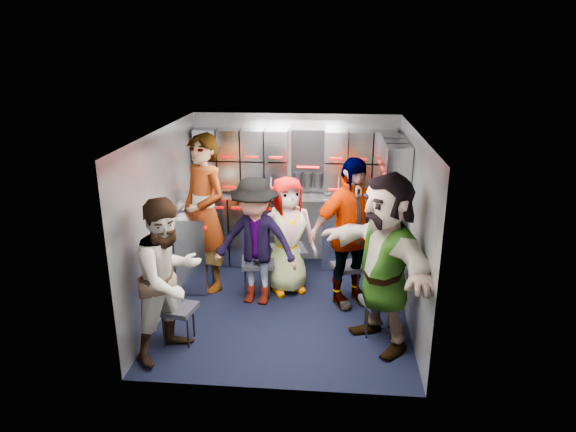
# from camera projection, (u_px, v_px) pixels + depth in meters

# --- Properties ---
(floor) EXTENTS (3.00, 3.00, 0.00)m
(floor) POSITION_uv_depth(u_px,v_px,m) (285.00, 308.00, 6.11)
(floor) COLOR black
(floor) RESTS_ON ground
(wall_back) EXTENTS (2.80, 0.04, 2.10)m
(wall_back) POSITION_uv_depth(u_px,v_px,m) (295.00, 189.00, 7.18)
(wall_back) COLOR gray
(wall_back) RESTS_ON ground
(wall_left) EXTENTS (0.04, 3.00, 2.10)m
(wall_left) POSITION_uv_depth(u_px,v_px,m) (164.00, 222.00, 5.88)
(wall_left) COLOR gray
(wall_left) RESTS_ON ground
(wall_right) EXTENTS (0.04, 3.00, 2.10)m
(wall_right) POSITION_uv_depth(u_px,v_px,m) (412.00, 229.00, 5.65)
(wall_right) COLOR gray
(wall_right) RESTS_ON ground
(ceiling) EXTENTS (2.80, 3.00, 0.02)m
(ceiling) POSITION_uv_depth(u_px,v_px,m) (285.00, 132.00, 5.43)
(ceiling) COLOR silver
(ceiling) RESTS_ON wall_back
(cart_bank_back) EXTENTS (2.68, 0.38, 0.99)m
(cart_bank_back) POSITION_uv_depth(u_px,v_px,m) (294.00, 231.00, 7.16)
(cart_bank_back) COLOR #969BA5
(cart_bank_back) RESTS_ON ground
(cart_bank_left) EXTENTS (0.38, 0.76, 0.99)m
(cart_bank_left) POSITION_uv_depth(u_px,v_px,m) (197.00, 248.00, 6.57)
(cart_bank_left) COLOR #969BA5
(cart_bank_left) RESTS_ON ground
(counter) EXTENTS (2.68, 0.42, 0.03)m
(counter) POSITION_uv_depth(u_px,v_px,m) (294.00, 196.00, 6.99)
(counter) COLOR #BABCC2
(counter) RESTS_ON cart_bank_back
(locker_bank_back) EXTENTS (2.68, 0.28, 0.82)m
(locker_bank_back) POSITION_uv_depth(u_px,v_px,m) (295.00, 161.00, 6.90)
(locker_bank_back) COLOR #969BA5
(locker_bank_back) RESTS_ON wall_back
(locker_bank_right) EXTENTS (0.28, 1.00, 0.82)m
(locker_bank_right) POSITION_uv_depth(u_px,v_px,m) (394.00, 175.00, 6.18)
(locker_bank_right) COLOR #969BA5
(locker_bank_right) RESTS_ON wall_right
(right_cabinet) EXTENTS (0.28, 1.20, 1.00)m
(right_cabinet) POSITION_uv_depth(u_px,v_px,m) (389.00, 253.00, 6.41)
(right_cabinet) COLOR #969BA5
(right_cabinet) RESTS_ON ground
(coffee_niche) EXTENTS (0.46, 0.16, 0.84)m
(coffee_niche) POSITION_uv_depth(u_px,v_px,m) (308.00, 161.00, 6.95)
(coffee_niche) COLOR black
(coffee_niche) RESTS_ON wall_back
(red_latch_strip) EXTENTS (2.60, 0.02, 0.03)m
(red_latch_strip) POSITION_uv_depth(u_px,v_px,m) (293.00, 210.00, 6.85)
(red_latch_strip) COLOR #A70705
(red_latch_strip) RESTS_ON cart_bank_back
(jump_seat_near_left) EXTENTS (0.40, 0.39, 0.41)m
(jump_seat_near_left) POSITION_uv_depth(u_px,v_px,m) (178.00, 311.00, 5.32)
(jump_seat_near_left) COLOR black
(jump_seat_near_left) RESTS_ON ground
(jump_seat_mid_left) EXTENTS (0.45, 0.43, 0.47)m
(jump_seat_mid_left) POSITION_uv_depth(u_px,v_px,m) (258.00, 264.00, 6.31)
(jump_seat_mid_left) COLOR black
(jump_seat_mid_left) RESTS_ON ground
(jump_seat_center) EXTENTS (0.51, 0.50, 0.50)m
(jump_seat_center) POSITION_uv_depth(u_px,v_px,m) (289.00, 252.00, 6.59)
(jump_seat_center) COLOR black
(jump_seat_center) RESTS_ON ground
(jump_seat_mid_right) EXTENTS (0.45, 0.44, 0.41)m
(jump_seat_mid_right) POSITION_uv_depth(u_px,v_px,m) (347.00, 268.00, 6.30)
(jump_seat_mid_right) COLOR black
(jump_seat_mid_right) RESTS_ON ground
(jump_seat_near_right) EXTENTS (0.45, 0.44, 0.41)m
(jump_seat_near_right) POSITION_uv_depth(u_px,v_px,m) (379.00, 303.00, 5.47)
(jump_seat_near_right) COLOR black
(jump_seat_near_right) RESTS_ON ground
(attendant_standing) EXTENTS (0.86, 0.83, 1.99)m
(attendant_standing) POSITION_uv_depth(u_px,v_px,m) (205.00, 214.00, 6.34)
(attendant_standing) COLOR black
(attendant_standing) RESTS_ON ground
(attendant_arc_a) EXTENTS (0.94, 1.00, 1.64)m
(attendant_arc_a) POSITION_uv_depth(u_px,v_px,m) (169.00, 278.00, 5.00)
(attendant_arc_a) COLOR black
(attendant_arc_a) RESTS_ON ground
(attendant_arc_b) EXTENTS (1.08, 0.72, 1.55)m
(attendant_arc_b) POSITION_uv_depth(u_px,v_px,m) (255.00, 242.00, 6.03)
(attendant_arc_b) COLOR black
(attendant_arc_b) RESTS_ON ground
(attendant_arc_c) EXTENTS (0.86, 0.73, 1.49)m
(attendant_arc_c) POSITION_uv_depth(u_px,v_px,m) (287.00, 235.00, 6.32)
(attendant_arc_c) COLOR black
(attendant_arc_c) RESTS_ON ground
(attendant_arc_d) EXTENTS (1.13, 0.91, 1.80)m
(attendant_arc_d) POSITION_uv_depth(u_px,v_px,m) (350.00, 233.00, 5.96)
(attendant_arc_d) COLOR black
(attendant_arc_d) RESTS_ON ground
(attendant_arc_e) EXTENTS (1.37, 1.74, 1.84)m
(attendant_arc_e) POSITION_uv_depth(u_px,v_px,m) (384.00, 262.00, 5.12)
(attendant_arc_e) COLOR black
(attendant_arc_e) RESTS_ON ground
(bottle_left) EXTENTS (0.07, 0.07, 0.27)m
(bottle_left) POSITION_uv_depth(u_px,v_px,m) (217.00, 184.00, 6.99)
(bottle_left) COLOR white
(bottle_left) RESTS_ON counter
(bottle_mid) EXTENTS (0.06, 0.06, 0.25)m
(bottle_mid) POSITION_uv_depth(u_px,v_px,m) (271.00, 186.00, 6.93)
(bottle_mid) COLOR white
(bottle_mid) RESTS_ON counter
(bottle_right) EXTENTS (0.06, 0.06, 0.27)m
(bottle_right) POSITION_uv_depth(u_px,v_px,m) (338.00, 187.00, 6.85)
(bottle_right) COLOR white
(bottle_right) RESTS_ON counter
(cup_left) EXTENTS (0.08, 0.08, 0.10)m
(cup_left) POSITION_uv_depth(u_px,v_px,m) (247.00, 191.00, 6.97)
(cup_left) COLOR #CEB591
(cup_left) RESTS_ON counter
(cup_right) EXTENTS (0.08, 0.08, 0.11)m
(cup_right) POSITION_uv_depth(u_px,v_px,m) (387.00, 194.00, 6.81)
(cup_right) COLOR #CEB591
(cup_right) RESTS_ON counter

